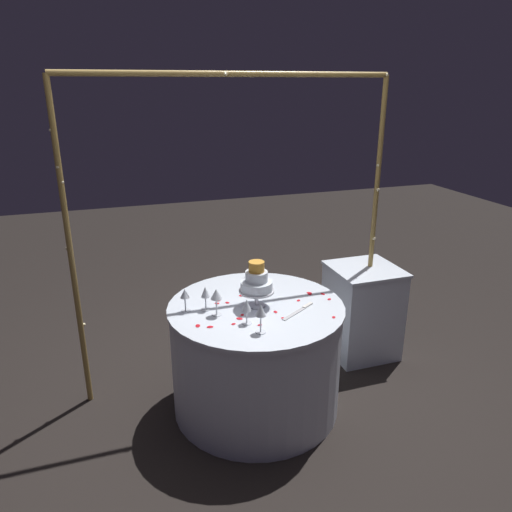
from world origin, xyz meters
TOP-DOWN VIEW (x-y plane):
  - ground_plane at (0.00, 0.00)m, footprint 12.00×12.00m
  - decorative_arch at (0.00, 0.41)m, footprint 2.20×0.06m
  - main_table at (0.00, 0.00)m, footprint 1.11×1.11m
  - side_table at (1.01, 0.39)m, footprint 0.51×0.51m
  - tiered_cake at (0.00, -0.01)m, footprint 0.22×0.22m
  - wine_glass_0 at (-0.31, 0.04)m, footprint 0.06×0.06m
  - wine_glass_1 at (-0.13, -0.21)m, footprint 0.06×0.06m
  - wine_glass_2 at (-0.43, 0.06)m, footprint 0.06×0.06m
  - wine_glass_3 at (-0.09, -0.34)m, footprint 0.06×0.06m
  - wine_glass_4 at (-0.27, -0.05)m, footprint 0.07×0.07m
  - cake_knife at (0.23, -0.16)m, footprint 0.26×0.17m
  - rose_petal_0 at (-0.12, -0.10)m, footprint 0.03×0.03m
  - rose_petal_1 at (-0.16, 0.09)m, footprint 0.04×0.04m
  - rose_petal_2 at (0.28, -0.02)m, footprint 0.03×0.03m
  - rose_petal_3 at (0.08, -0.13)m, footprint 0.02×0.03m
  - rose_petal_4 at (-0.15, -0.14)m, footprint 0.05×0.05m
  - rose_petal_5 at (-0.21, 0.14)m, footprint 0.04×0.03m
  - rose_petal_6 at (-0.06, -0.26)m, footprint 0.03×0.02m
  - rose_petal_7 at (0.39, -0.31)m, footprint 0.03×0.04m
  - rose_petal_8 at (-0.04, 0.17)m, footprint 0.04×0.03m
  - rose_petal_9 at (-0.40, -0.15)m, footprint 0.04×0.04m
  - rose_petal_10 at (0.06, 0.22)m, footprint 0.02×0.03m
  - rose_petal_11 at (0.39, 0.05)m, footprint 0.04×0.04m
  - rose_petal_12 at (-0.20, -0.20)m, footprint 0.03×0.03m
  - rose_petal_13 at (0.47, 0.02)m, footprint 0.03×0.04m
  - rose_petal_14 at (0.48, -0.07)m, footprint 0.04×0.03m
  - rose_petal_15 at (0.40, 0.07)m, footprint 0.04×0.04m
  - rose_petal_16 at (-0.23, 0.10)m, footprint 0.04×0.03m
  - rose_petal_17 at (0.10, -0.22)m, footprint 0.03×0.04m
  - rose_petal_18 at (-0.34, -0.19)m, footprint 0.04×0.03m

SIDE VIEW (x-z plane):
  - ground_plane at x=0.00m, z-range 0.00..0.00m
  - side_table at x=1.01m, z-range 0.00..0.73m
  - main_table at x=0.00m, z-range 0.00..0.74m
  - rose_petal_0 at x=-0.12m, z-range 0.74..0.74m
  - rose_petal_1 at x=-0.16m, z-range 0.74..0.74m
  - rose_petal_2 at x=0.28m, z-range 0.74..0.74m
  - rose_petal_3 at x=0.08m, z-range 0.74..0.74m
  - rose_petal_4 at x=-0.15m, z-range 0.74..0.74m
  - rose_petal_5 at x=-0.21m, z-range 0.74..0.74m
  - rose_petal_6 at x=-0.06m, z-range 0.74..0.74m
  - rose_petal_7 at x=0.39m, z-range 0.74..0.74m
  - rose_petal_8 at x=-0.04m, z-range 0.74..0.74m
  - rose_petal_9 at x=-0.40m, z-range 0.74..0.74m
  - rose_petal_10 at x=0.06m, z-range 0.74..0.74m
  - rose_petal_11 at x=0.39m, z-range 0.74..0.74m
  - rose_petal_12 at x=-0.20m, z-range 0.74..0.74m
  - rose_petal_13 at x=0.47m, z-range 0.74..0.74m
  - rose_petal_14 at x=0.48m, z-range 0.74..0.74m
  - rose_petal_15 at x=0.40m, z-range 0.74..0.74m
  - rose_petal_16 at x=-0.23m, z-range 0.74..0.74m
  - rose_petal_17 at x=0.10m, z-range 0.74..0.74m
  - rose_petal_18 at x=-0.34m, z-range 0.74..0.74m
  - cake_knife at x=0.23m, z-range 0.74..0.75m
  - wine_glass_2 at x=-0.43m, z-range 0.77..0.92m
  - wine_glass_1 at x=-0.13m, z-range 0.77..0.93m
  - wine_glass_0 at x=-0.31m, z-range 0.77..0.93m
  - wine_glass_3 at x=-0.09m, z-range 0.78..0.95m
  - wine_glass_4 at x=-0.27m, z-range 0.79..0.96m
  - tiered_cake at x=0.00m, z-range 0.75..1.05m
  - decorative_arch at x=0.00m, z-range 0.35..2.47m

